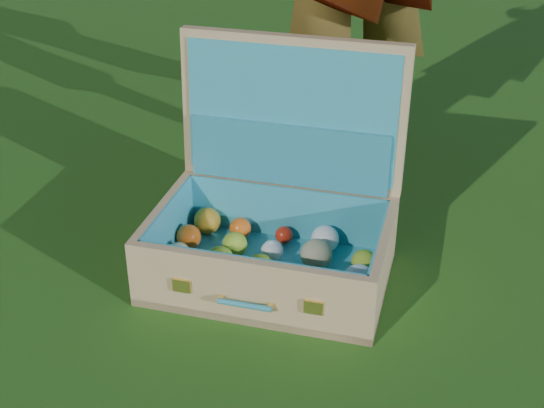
{
  "coord_description": "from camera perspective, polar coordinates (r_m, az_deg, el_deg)",
  "views": [
    {
      "loc": [
        0.17,
        -1.38,
        1.09
      ],
      "look_at": [
        0.04,
        0.24,
        0.17
      ],
      "focal_mm": 50.0,
      "sensor_mm": 36.0,
      "label": 1
    }
  ],
  "objects": [
    {
      "name": "ground",
      "position": [
        1.77,
        -2.02,
        -8.62
      ],
      "size": [
        60.0,
        60.0,
        0.0
      ],
      "primitive_type": "plane",
      "color": "#215114",
      "rests_on": "ground"
    },
    {
      "name": "suitcase",
      "position": [
        1.87,
        0.41,
        -0.53
      ],
      "size": [
        0.65,
        0.54,
        0.55
      ],
      "rotation": [
        0.0,
        0.0,
        -0.18
      ],
      "color": "tan",
      "rests_on": "ground"
    }
  ]
}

